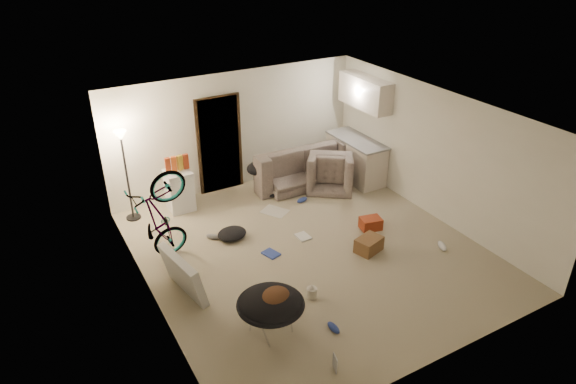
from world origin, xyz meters
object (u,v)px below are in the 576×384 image
armchair (330,173)px  tv_box (183,275)px  drink_case_a (369,245)px  sofa (298,168)px  kitchen_counter (356,159)px  drink_case_b (371,223)px  mini_fridge (179,190)px  bicycle (162,238)px  saucer_chair (271,309)px  floor_lamp (124,157)px  juicer (312,292)px

armchair → tv_box: size_ratio=0.91×
tv_box → drink_case_a: bearing=-18.6°
sofa → tv_box: tv_box is taller
kitchen_counter → drink_case_b: 2.23m
sofa → drink_case_b: 2.40m
sofa → mini_fridge: mini_fridge is taller
kitchen_counter → drink_case_a: (-1.54, -2.52, -0.31)m
bicycle → drink_case_a: bearing=-118.6°
kitchen_counter → drink_case_b: (-1.05, -1.94, -0.33)m
kitchen_counter → bicycle: bearing=-167.6°
saucer_chair → drink_case_b: bearing=27.3°
floor_lamp → drink_case_a: (3.29, -3.17, -1.18)m
sofa → drink_case_a: (-0.33, -2.97, -0.19)m
mini_fridge → drink_case_a: bearing=-51.9°
armchair → saucer_chair: 4.68m
sofa → bicycle: bearing=24.3°
floor_lamp → armchair: bearing=-9.9°
sofa → tv_box: (-3.52, -2.48, 0.02)m
sofa → tv_box: bearing=36.5°
tv_box → juicer: tv_box is taller
floor_lamp → kitchen_counter: size_ratio=1.21×
kitchen_counter → armchair: kitchen_counter is taller
sofa → drink_case_b: size_ratio=5.77×
kitchen_counter → floor_lamp: bearing=172.3°
saucer_chair → tv_box: 1.61m
armchair → bicycle: bearing=49.2°
tv_box → drink_case_b: size_ratio=2.74×
sofa → juicer: (-1.85, -3.54, -0.23)m
sofa → drink_case_a: size_ratio=4.81×
saucer_chair → juicer: size_ratio=4.01×
saucer_chair → drink_case_a: size_ratio=2.06×
floor_lamp → mini_fridge: floor_lamp is taller
armchair → juicer: armchair is taller
drink_case_a → floor_lamp: bearing=119.6°
armchair → tv_box: 4.47m
saucer_chair → juicer: saucer_chair is taller
saucer_chair → sofa: bearing=54.8°
drink_case_a → drink_case_b: drink_case_a is taller
drink_case_b → saucer_chair: bearing=-140.3°
drink_case_b → drink_case_a: bearing=-117.8°
sofa → mini_fridge: size_ratio=2.67×
drink_case_b → floor_lamp: bearing=158.0°
saucer_chair → drink_case_a: bearing=20.9°
drink_case_b → juicer: size_ratio=1.62×
juicer → drink_case_a: bearing=20.5°
juicer → saucer_chair: bearing=-158.5°
floor_lamp → tv_box: bearing=-87.9°
floor_lamp → kitchen_counter: 4.95m
sofa → juicer: size_ratio=9.35×
armchair → juicer: (-2.35, -3.02, -0.21)m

